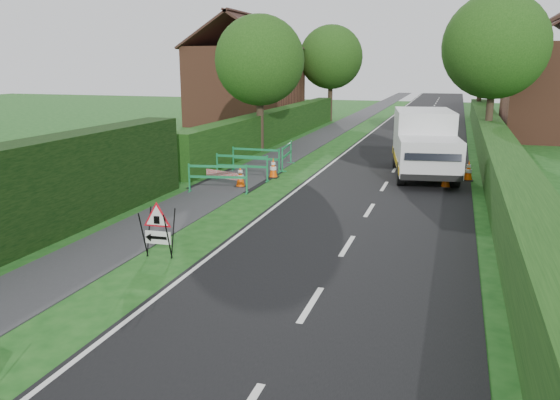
# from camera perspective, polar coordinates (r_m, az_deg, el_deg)

# --- Properties ---
(ground) EXTENTS (120.00, 120.00, 0.00)m
(ground) POSITION_cam_1_polar(r_m,az_deg,el_deg) (10.25, -12.16, -11.16)
(ground) COLOR #154814
(ground) RESTS_ON ground
(road_surface) EXTENTS (6.00, 90.00, 0.02)m
(road_surface) POSITION_cam_1_polar(r_m,az_deg,el_deg) (43.25, 14.81, 7.83)
(road_surface) COLOR black
(road_surface) RESTS_ON ground
(footpath) EXTENTS (2.00, 90.00, 0.02)m
(footpath) POSITION_cam_1_polar(r_m,az_deg,el_deg) (43.89, 7.56, 8.25)
(footpath) COLOR #2D2D30
(footpath) RESTS_ON ground
(hedge_west_far) EXTENTS (1.00, 24.00, 1.80)m
(hedge_west_far) POSITION_cam_1_polar(r_m,az_deg,el_deg) (31.83, -0.29, 6.22)
(hedge_west_far) COLOR #14380F
(hedge_west_far) RESTS_ON ground
(hedge_east) EXTENTS (1.20, 50.00, 1.50)m
(hedge_east) POSITION_cam_1_polar(r_m,az_deg,el_deg) (24.42, 21.54, 2.86)
(hedge_east) COLOR #14380F
(hedge_east) RESTS_ON ground
(house_west) EXTENTS (7.50, 7.40, 7.88)m
(house_west) POSITION_cam_1_polar(r_m,az_deg,el_deg) (40.78, -3.56, 11.99)
(house_west) COLOR brown
(house_west) RESTS_ON ground
(house_east_b) EXTENTS (7.50, 7.40, 7.88)m
(house_east_b) POSITION_cam_1_polar(r_m,az_deg,el_deg) (50.52, 26.51, 10.96)
(house_east_b) COLOR brown
(house_east_b) RESTS_ON ground
(tree_nw) EXTENTS (4.40, 4.40, 6.70)m
(tree_nw) POSITION_cam_1_polar(r_m,az_deg,el_deg) (27.62, -2.14, 14.35)
(tree_nw) COLOR #2D2116
(tree_nw) RESTS_ON ground
(tree_ne) EXTENTS (5.20, 5.20, 7.79)m
(tree_ne) POSITION_cam_1_polar(r_m,az_deg,el_deg) (30.04, 21.60, 14.71)
(tree_ne) COLOR #2D2116
(tree_ne) RESTS_ON ground
(tree_fw) EXTENTS (4.80, 4.80, 7.24)m
(tree_fw) POSITION_cam_1_polar(r_m,az_deg,el_deg) (43.02, 5.36, 14.63)
(tree_fw) COLOR #2D2116
(tree_fw) RESTS_ON ground
(tree_fe) EXTENTS (4.20, 4.20, 6.33)m
(tree_fe) POSITION_cam_1_polar(r_m,az_deg,el_deg) (46.01, 20.34, 13.05)
(tree_fe) COLOR #2D2116
(tree_fe) RESTS_ON ground
(triangle_sign) EXTENTS (0.81, 0.81, 1.11)m
(triangle_sign) POSITION_cam_1_polar(r_m,az_deg,el_deg) (12.59, -12.84, -2.65)
(triangle_sign) COLOR black
(triangle_sign) RESTS_ON ground
(works_van) EXTENTS (2.98, 5.81, 2.53)m
(works_van) POSITION_cam_1_polar(r_m,az_deg,el_deg) (22.21, 14.86, 5.86)
(works_van) COLOR silver
(works_van) RESTS_ON ground
(traffic_cone_0) EXTENTS (0.38, 0.38, 0.79)m
(traffic_cone_0) POSITION_cam_1_polar(r_m,az_deg,el_deg) (20.41, 16.96, 2.33)
(traffic_cone_0) COLOR black
(traffic_cone_0) RESTS_ON ground
(traffic_cone_1) EXTENTS (0.38, 0.38, 0.79)m
(traffic_cone_1) POSITION_cam_1_polar(r_m,az_deg,el_deg) (21.92, 19.10, 2.94)
(traffic_cone_1) COLOR black
(traffic_cone_1) RESTS_ON ground
(traffic_cone_2) EXTENTS (0.38, 0.38, 0.79)m
(traffic_cone_2) POSITION_cam_1_polar(r_m,az_deg,el_deg) (23.92, 17.43, 3.94)
(traffic_cone_2) COLOR black
(traffic_cone_2) RESTS_ON ground
(traffic_cone_3) EXTENTS (0.38, 0.38, 0.79)m
(traffic_cone_3) POSITION_cam_1_polar(r_m,az_deg,el_deg) (19.68, -4.16, 2.49)
(traffic_cone_3) COLOR black
(traffic_cone_3) RESTS_ON ground
(traffic_cone_4) EXTENTS (0.38, 0.38, 0.79)m
(traffic_cone_4) POSITION_cam_1_polar(r_m,az_deg,el_deg) (21.26, -0.71, 3.39)
(traffic_cone_4) COLOR black
(traffic_cone_4) RESTS_ON ground
(ped_barrier_0) EXTENTS (2.09, 0.78, 1.00)m
(ped_barrier_0) POSITION_cam_1_polar(r_m,az_deg,el_deg) (18.80, -6.53, 2.64)
(ped_barrier_0) COLOR #167D41
(ped_barrier_0) RESTS_ON ground
(ped_barrier_1) EXTENTS (2.08, 0.47, 1.00)m
(ped_barrier_1) POSITION_cam_1_polar(r_m,az_deg,el_deg) (20.77, -4.00, 3.77)
(ped_barrier_1) COLOR #167D41
(ped_barrier_1) RESTS_ON ground
(ped_barrier_2) EXTENTS (2.06, 0.37, 1.00)m
(ped_barrier_2) POSITION_cam_1_polar(r_m,az_deg,el_deg) (22.44, -2.53, 4.56)
(ped_barrier_2) COLOR #167D41
(ped_barrier_2) RESTS_ON ground
(ped_barrier_3) EXTENTS (0.58, 2.09, 1.00)m
(ped_barrier_3) POSITION_cam_1_polar(r_m,az_deg,el_deg) (23.39, 0.72, 4.96)
(ped_barrier_3) COLOR #167D41
(ped_barrier_3) RESTS_ON ground
(redwhite_plank) EXTENTS (1.43, 0.53, 0.25)m
(redwhite_plank) POSITION_cam_1_polar(r_m,az_deg,el_deg) (19.86, -6.08, 1.40)
(redwhite_plank) COLOR red
(redwhite_plank) RESTS_ON ground
(hatchback_car) EXTENTS (1.97, 3.36, 1.07)m
(hatchback_car) POSITION_cam_1_polar(r_m,az_deg,el_deg) (35.75, 15.00, 7.47)
(hatchback_car) COLOR silver
(hatchback_car) RESTS_ON ground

